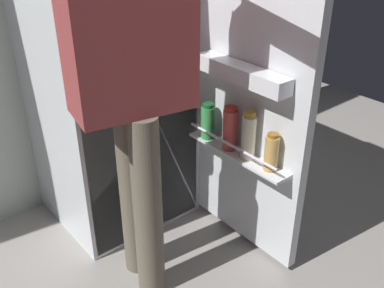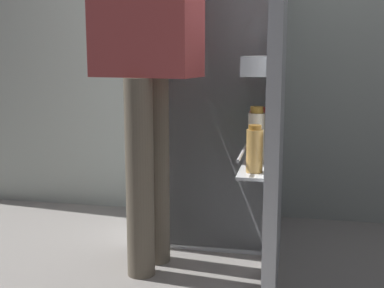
% 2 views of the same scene
% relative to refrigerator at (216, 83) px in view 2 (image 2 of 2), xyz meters
% --- Properties ---
extents(ground_plane, '(5.02, 5.02, 0.00)m').
position_rel_refrigerator_xyz_m(ground_plane, '(-0.03, -0.50, -0.80)').
color(ground_plane, gray).
extents(kitchen_wall, '(4.40, 0.10, 2.46)m').
position_rel_refrigerator_xyz_m(kitchen_wall, '(-0.03, 0.41, 0.43)').
color(kitchen_wall, beige).
rests_on(kitchen_wall, ground_plane).
extents(refrigerator, '(0.71, 1.26, 1.61)m').
position_rel_refrigerator_xyz_m(refrigerator, '(0.00, 0.00, 0.00)').
color(refrigerator, silver).
rests_on(refrigerator, ground_plane).
extents(person, '(0.57, 0.82, 1.71)m').
position_rel_refrigerator_xyz_m(person, '(-0.21, -0.49, 0.23)').
color(person, '#665B4C').
rests_on(person, ground_plane).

